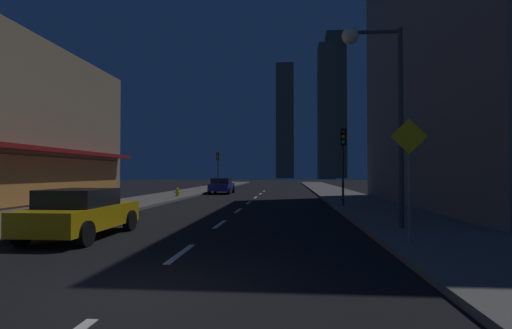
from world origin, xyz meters
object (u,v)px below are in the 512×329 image
object	(u,v)px
car_parked_near	(81,213)
car_parked_far	(222,186)
fire_hydrant_far_left	(177,192)
street_lamp_right	(375,77)
traffic_light_near_right	(343,149)
traffic_light_far_left	(218,162)
pedestrian_crossing_sign	(409,169)

from	to	relation	value
car_parked_near	car_parked_far	xyz separation A→B (m)	(0.00, 24.06, 0.00)
car_parked_near	car_parked_far	bearing A→B (deg)	90.00
fire_hydrant_far_left	street_lamp_right	world-z (taller)	street_lamp_right
car_parked_near	traffic_light_near_right	size ratio (longest dim) A/B	1.01
fire_hydrant_far_left	traffic_light_far_left	world-z (taller)	traffic_light_far_left
car_parked_far	pedestrian_crossing_sign	world-z (taller)	pedestrian_crossing_sign
traffic_light_far_left	pedestrian_crossing_sign	bearing A→B (deg)	-71.55
car_parked_near	pedestrian_crossing_sign	bearing A→B (deg)	-6.11
pedestrian_crossing_sign	car_parked_far	bearing A→B (deg)	110.17
street_lamp_right	traffic_light_far_left	bearing A→B (deg)	109.62
car_parked_near	traffic_light_near_right	world-z (taller)	traffic_light_near_right
traffic_light_near_right	traffic_light_far_left	world-z (taller)	same
traffic_light_near_right	pedestrian_crossing_sign	bearing A→B (deg)	-89.47
street_lamp_right	pedestrian_crossing_sign	world-z (taller)	street_lamp_right
car_parked_far	fire_hydrant_far_left	world-z (taller)	car_parked_far
car_parked_near	traffic_light_far_left	world-z (taller)	traffic_light_far_left
traffic_light_near_right	car_parked_near	bearing A→B (deg)	-132.75
fire_hydrant_far_left	traffic_light_far_left	distance (m)	14.94
car_parked_far	pedestrian_crossing_sign	distance (m)	26.71
traffic_light_near_right	pedestrian_crossing_sign	distance (m)	10.89
fire_hydrant_far_left	traffic_light_near_right	size ratio (longest dim) A/B	0.16
car_parked_far	pedestrian_crossing_sign	size ratio (longest dim) A/B	1.34
car_parked_far	street_lamp_right	distance (m)	24.41
car_parked_far	street_lamp_right	xyz separation A→B (m)	(8.98, -22.28, 4.33)
car_parked_far	street_lamp_right	size ratio (longest dim) A/B	0.64
car_parked_far	traffic_light_far_left	world-z (taller)	traffic_light_far_left
traffic_light_near_right	street_lamp_right	bearing A→B (deg)	-90.85
car_parked_far	street_lamp_right	bearing A→B (deg)	-68.05
street_lamp_right	car_parked_near	bearing A→B (deg)	-168.83
fire_hydrant_far_left	traffic_light_near_right	xyz separation A→B (m)	(11.40, -7.76, 2.74)
traffic_light_far_left	fire_hydrant_far_left	bearing A→B (deg)	-91.56
street_lamp_right	car_parked_far	bearing A→B (deg)	111.95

